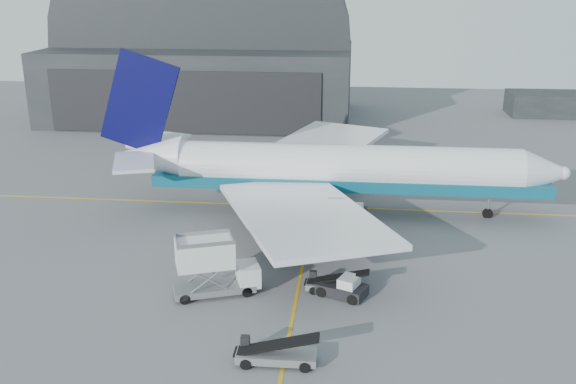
# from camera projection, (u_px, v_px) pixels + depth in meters

# --- Properties ---
(ground) EXTENTS (200.00, 200.00, 0.00)m
(ground) POSITION_uv_depth(u_px,v_px,m) (297.00, 295.00, 48.78)
(ground) COLOR #565659
(ground) RESTS_ON ground
(taxi_lines) EXTENTS (80.00, 42.12, 0.02)m
(taxi_lines) POSITION_uv_depth(u_px,v_px,m) (309.00, 233.00, 60.73)
(taxi_lines) COLOR gold
(taxi_lines) RESTS_ON ground
(hangar) EXTENTS (50.00, 28.30, 28.00)m
(hangar) POSITION_uv_depth(u_px,v_px,m) (203.00, 61.00, 109.20)
(hangar) COLOR black
(hangar) RESTS_ON ground
(distant_bldg_a) EXTENTS (14.00, 8.00, 4.00)m
(distant_bldg_a) POSITION_uv_depth(u_px,v_px,m) (548.00, 115.00, 112.99)
(distant_bldg_a) COLOR black
(distant_bldg_a) RESTS_ON ground
(airliner) EXTENTS (47.03, 45.61, 16.51)m
(airliner) POSITION_uv_depth(u_px,v_px,m) (329.00, 169.00, 64.68)
(airliner) COLOR white
(airliner) RESTS_ON ground
(catering_truck) EXTENTS (6.90, 4.46, 4.45)m
(catering_truck) POSITION_uv_depth(u_px,v_px,m) (213.00, 267.00, 48.23)
(catering_truck) COLOR slate
(catering_truck) RESTS_ON ground
(pushback_tug) EXTENTS (4.13, 3.29, 1.68)m
(pushback_tug) POSITION_uv_depth(u_px,v_px,m) (343.00, 288.00, 48.49)
(pushback_tug) COLOR black
(pushback_tug) RESTS_ON ground
(belt_loader_a) EXTENTS (5.36, 1.95, 2.04)m
(belt_loader_a) POSITION_uv_depth(u_px,v_px,m) (276.00, 354.00, 39.96)
(belt_loader_a) COLOR slate
(belt_loader_a) RESTS_ON ground
(belt_loader_b) EXTENTS (4.99, 1.98, 1.88)m
(belt_loader_b) POSITION_uv_depth(u_px,v_px,m) (336.00, 284.00, 49.15)
(belt_loader_b) COLOR slate
(belt_loader_b) RESTS_ON ground
(traffic_cone) EXTENTS (0.34, 0.34, 0.49)m
(traffic_cone) POSITION_uv_depth(u_px,v_px,m) (340.00, 255.00, 55.19)
(traffic_cone) COLOR #FE5408
(traffic_cone) RESTS_ON ground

